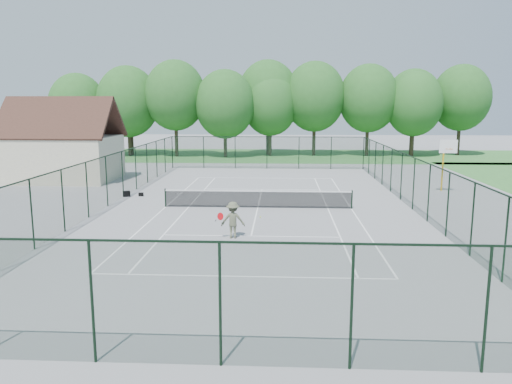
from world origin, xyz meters
TOP-DOWN VIEW (x-y plane):
  - ground at (0.00, 0.00)m, footprint 140.00×140.00m
  - grass_far at (0.00, 30.00)m, footprint 80.00×16.00m
  - court_lines at (0.00, 0.00)m, footprint 11.05×23.85m
  - tennis_net at (0.00, 0.00)m, footprint 11.08×0.08m
  - fence_enclosure at (0.00, 0.00)m, footprint 18.05×36.05m
  - utility_building at (-16.00, 10.00)m, footprint 8.60×6.27m
  - tree_line_far at (0.00, 30.00)m, footprint 39.40×6.40m
  - basketball_goal at (12.65, 5.99)m, footprint 1.20×1.43m
  - sports_bag_a at (-8.84, 3.15)m, footprint 0.53×0.44m
  - sports_bag_b at (-7.92, 3.32)m, footprint 0.32×0.20m
  - tennis_player at (-0.81, -6.73)m, footprint 2.14×0.86m

SIDE VIEW (x-z plane):
  - ground at x=0.00m, z-range 0.00..0.00m
  - court_lines at x=0.00m, z-range 0.00..0.01m
  - grass_far at x=0.00m, z-range 0.00..0.01m
  - sports_bag_b at x=-7.92m, z-range 0.00..0.24m
  - sports_bag_a at x=-8.84m, z-range 0.00..0.37m
  - tennis_net at x=0.00m, z-range 0.03..1.13m
  - tennis_player at x=-0.81m, z-range 0.00..1.68m
  - fence_enclosure at x=0.00m, z-range 0.05..3.07m
  - basketball_goal at x=12.65m, z-range 0.74..4.39m
  - utility_building at x=-16.00m, z-range -0.20..6.44m
  - tree_line_far at x=0.00m, z-range 1.14..10.84m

